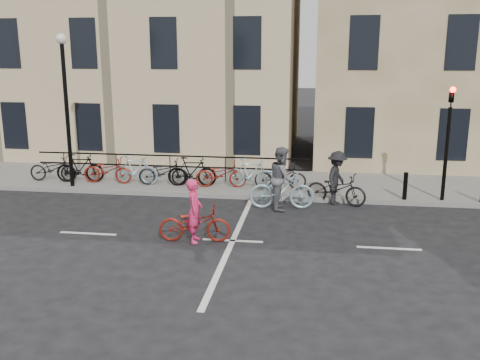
# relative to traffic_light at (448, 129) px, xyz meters

# --- Properties ---
(ground) EXTENTS (120.00, 120.00, 0.00)m
(ground) POSITION_rel_traffic_light_xyz_m (-6.20, -4.34, -2.45)
(ground) COLOR black
(ground) RESTS_ON ground
(sidewalk) EXTENTS (46.00, 4.00, 0.15)m
(sidewalk) POSITION_rel_traffic_light_xyz_m (-10.20, 1.66, -2.38)
(sidewalk) COLOR slate
(sidewalk) RESTS_ON ground
(building_east) EXTENTS (14.00, 10.00, 12.00)m
(building_east) POSITION_rel_traffic_light_xyz_m (2.80, 8.66, 3.70)
(building_east) COLOR #99875C
(building_east) RESTS_ON sidewalk
(building_west) EXTENTS (20.00, 10.00, 10.00)m
(building_west) POSITION_rel_traffic_light_xyz_m (-15.20, 8.66, 2.70)
(building_west) COLOR tan
(building_west) RESTS_ON sidewalk
(traffic_light) EXTENTS (0.18, 0.30, 3.90)m
(traffic_light) POSITION_rel_traffic_light_xyz_m (0.00, 0.00, 0.00)
(traffic_light) COLOR black
(traffic_light) RESTS_ON sidewalk
(lamp_post) EXTENTS (0.36, 0.36, 5.28)m
(lamp_post) POSITION_rel_traffic_light_xyz_m (-12.70, 0.06, 1.04)
(lamp_post) COLOR black
(lamp_post) RESTS_ON sidewalk
(bollard_east) EXTENTS (0.14, 0.14, 0.90)m
(bollard_east) POSITION_rel_traffic_light_xyz_m (-1.20, -0.09, -1.85)
(bollard_east) COLOR black
(bollard_east) RESTS_ON sidewalk
(parked_bikes) EXTENTS (10.40, 1.23, 1.05)m
(parked_bikes) POSITION_rel_traffic_light_xyz_m (-9.50, 0.70, -1.81)
(parked_bikes) COLOR black
(parked_bikes) RESTS_ON sidewalk
(cyclist_pink) EXTENTS (1.93, 0.84, 1.67)m
(cyclist_pink) POSITION_rel_traffic_light_xyz_m (-7.17, -4.51, -1.88)
(cyclist_pink) COLOR maroon
(cyclist_pink) RESTS_ON ground
(cyclist_grey) EXTENTS (2.09, 1.02, 1.98)m
(cyclist_grey) POSITION_rel_traffic_light_xyz_m (-5.13, -1.22, -1.65)
(cyclist_grey) COLOR #8DB1B9
(cyclist_grey) RESTS_ON ground
(cyclist_dark) EXTENTS (2.08, 1.29, 1.75)m
(cyclist_dark) POSITION_rel_traffic_light_xyz_m (-3.41, -0.44, -1.76)
(cyclist_dark) COLOR black
(cyclist_dark) RESTS_ON ground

